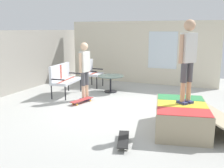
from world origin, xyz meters
name	(u,v)px	position (x,y,z in m)	size (l,w,h in m)	color
ground_plane	(116,112)	(0.00, 0.00, -0.05)	(12.00, 12.00, 0.10)	#B2B2AD
back_wall_cinderblock	(1,64)	(0.00, 4.00, 1.05)	(9.00, 0.20, 2.10)	#9E998E
house_facade	(141,52)	(3.80, 0.49, 1.22)	(0.23, 6.00, 2.45)	beige
skate_ramp	(183,117)	(-0.74, -1.84, 0.30)	(1.93, 2.13, 0.59)	tan
patio_bench	(63,77)	(0.83, 2.21, 0.62)	(1.30, 0.69, 1.02)	black
patio_chair_near_house	(91,71)	(2.33, 1.97, 0.61)	(0.63, 0.57, 1.02)	black
patio_table	(111,80)	(1.83, 0.96, 0.40)	(0.90, 0.90, 0.57)	black
person_watching	(85,67)	(0.59, 1.27, 1.03)	(0.47, 0.28, 1.75)	navy
person_skater	(188,55)	(-0.67, -1.86, 1.62)	(0.40, 0.36, 1.74)	navy
skateboard_by_bench	(82,100)	(0.25, 1.20, 0.08)	(0.82, 0.40, 0.10)	#B23838
skateboard_spare	(123,140)	(-1.86, -0.91, 0.08)	(0.82, 0.44, 0.10)	black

